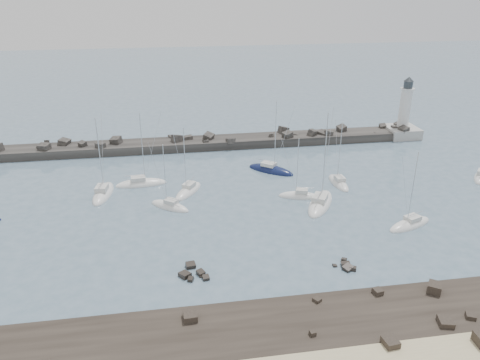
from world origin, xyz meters
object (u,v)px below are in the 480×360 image
at_px(sailboat_9, 299,196).
at_px(sailboat_5, 170,207).
at_px(sailboat_3, 103,194).
at_px(sailboat_11, 410,225).
at_px(sailboat_6, 188,192).
at_px(sailboat_8, 271,170).
at_px(sailboat_4, 141,184).
at_px(sailboat_7, 320,204).
at_px(lighthouse, 403,124).
at_px(sailboat_10, 338,183).

bearing_deg(sailboat_9, sailboat_5, -179.10).
bearing_deg(sailboat_3, sailboat_11, -21.64).
relative_size(sailboat_3, sailboat_6, 1.14).
height_order(sailboat_5, sailboat_6, sailboat_6).
height_order(sailboat_8, sailboat_9, sailboat_8).
distance_m(sailboat_8, sailboat_9, 12.33).
distance_m(sailboat_4, sailboat_7, 31.82).
relative_size(sailboat_9, sailboat_11, 0.88).
distance_m(lighthouse, sailboat_7, 43.35).
xyz_separation_m(sailboat_3, sailboat_6, (14.41, -1.31, -0.02)).
bearing_deg(sailboat_5, sailboat_4, 116.29).
relative_size(sailboat_5, sailboat_7, 0.70).
relative_size(sailboat_6, sailboat_7, 0.77).
height_order(sailboat_4, sailboat_6, sailboat_4).
distance_m(sailboat_9, sailboat_10, 9.45).
distance_m(lighthouse, sailboat_6, 55.85).
distance_m(sailboat_4, sailboat_10, 35.40).
bearing_deg(sailboat_9, sailboat_4, 160.32).
distance_m(lighthouse, sailboat_5, 61.11).
relative_size(sailboat_5, sailboat_6, 0.91).
bearing_deg(sailboat_9, sailboat_7, -52.79).
bearing_deg(sailboat_6, sailboat_10, -1.57).
bearing_deg(sailboat_5, sailboat_7, -7.09).
xyz_separation_m(sailboat_8, sailboat_10, (10.69, -7.90, 0.00)).
distance_m(sailboat_10, sailboat_11, 17.18).
relative_size(sailboat_3, sailboat_10, 1.21).
bearing_deg(sailboat_11, sailboat_7, 141.51).
distance_m(sailboat_4, sailboat_9, 28.20).
distance_m(lighthouse, sailboat_10, 33.83).
height_order(sailboat_5, sailboat_11, sailboat_11).
relative_size(sailboat_3, sailboat_5, 1.26).
relative_size(sailboat_4, sailboat_11, 1.11).
relative_size(sailboat_5, sailboat_11, 0.90).
distance_m(sailboat_9, sailboat_11, 18.25).
bearing_deg(sailboat_10, sailboat_7, -127.88).
relative_size(sailboat_8, sailboat_10, 1.22).
bearing_deg(lighthouse, sailboat_5, -152.38).
height_order(sailboat_7, sailboat_10, sailboat_7).
height_order(sailboat_4, sailboat_5, sailboat_4).
distance_m(sailboat_6, sailboat_8, 17.69).
xyz_separation_m(lighthouse, sailboat_9, (-32.39, -27.96, -2.95)).
height_order(sailboat_6, sailboat_7, sailboat_7).
bearing_deg(sailboat_7, sailboat_10, 52.12).
distance_m(sailboat_7, sailboat_9, 4.22).
relative_size(lighthouse, sailboat_7, 0.89).
xyz_separation_m(lighthouse, sailboat_8, (-34.63, -15.83, -2.96)).
xyz_separation_m(sailboat_4, sailboat_11, (40.17, -21.65, -0.01)).
bearing_deg(sailboat_11, sailboat_4, 151.67).
bearing_deg(sailboat_3, sailboat_10, -2.83).
bearing_deg(sailboat_6, sailboat_8, 23.87).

